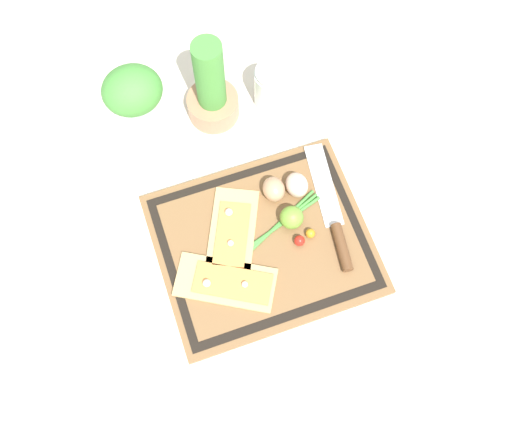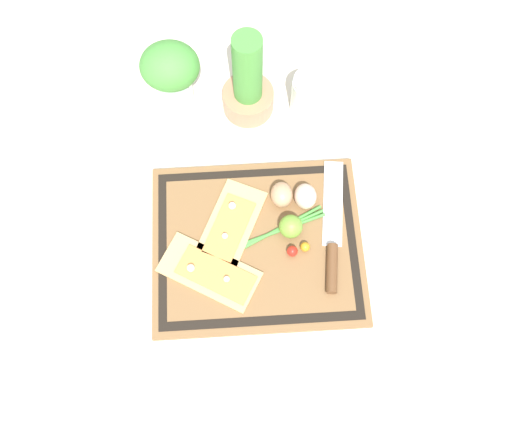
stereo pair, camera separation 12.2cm
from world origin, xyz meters
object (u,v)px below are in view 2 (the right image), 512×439
(egg_brown, at_px, (282,195))
(cherry_tomato_yellow, at_px, (305,247))
(lime, at_px, (291,227))
(pizza_slice_far, at_px, (231,223))
(cherry_tomato_red, at_px, (292,251))
(sauce_jar, at_px, (308,97))
(egg_pink, at_px, (305,196))
(pizza_slice_near, at_px, (211,273))
(herb_glass, at_px, (172,75))
(knife, at_px, (332,246))
(herb_pot, at_px, (246,86))

(egg_brown, height_order, cherry_tomato_yellow, egg_brown)
(egg_brown, distance_m, lime, 0.07)
(pizza_slice_far, xyz_separation_m, cherry_tomato_red, (0.12, -0.07, 0.01))
(cherry_tomato_red, relative_size, sauce_jar, 0.20)
(cherry_tomato_yellow, xyz_separation_m, sauce_jar, (0.04, 0.34, 0.02))
(egg_pink, bearing_deg, egg_brown, 172.26)
(pizza_slice_far, xyz_separation_m, cherry_tomato_yellow, (0.15, -0.06, 0.00))
(egg_pink, distance_m, cherry_tomato_red, 0.12)
(egg_brown, height_order, lime, lime)
(pizza_slice_far, bearing_deg, cherry_tomato_red, -29.97)
(pizza_slice_near, distance_m, sauce_jar, 0.44)
(pizza_slice_far, relative_size, cherry_tomato_red, 8.93)
(herb_glass, bearing_deg, egg_brown, -49.51)
(lime, relative_size, cherry_tomato_red, 2.18)
(knife, height_order, egg_pink, egg_pink)
(knife, distance_m, egg_brown, 0.15)
(egg_brown, relative_size, egg_pink, 1.00)
(herb_pot, height_order, sauce_jar, herb_pot)
(pizza_slice_far, distance_m, herb_pot, 0.30)
(sauce_jar, bearing_deg, lime, -101.82)
(cherry_tomato_yellow, height_order, herb_glass, herb_glass)
(lime, bearing_deg, cherry_tomato_red, -90.17)
(pizza_slice_near, xyz_separation_m, herb_pot, (0.09, 0.39, 0.06))
(knife, relative_size, sauce_jar, 2.60)
(pizza_slice_near, distance_m, cherry_tomato_yellow, 0.20)
(pizza_slice_near, distance_m, lime, 0.19)
(egg_pink, xyz_separation_m, cherry_tomato_yellow, (-0.01, -0.11, -0.01))
(pizza_slice_near, distance_m, pizza_slice_far, 0.11)
(lime, bearing_deg, herb_glass, 125.13)
(pizza_slice_near, height_order, sauce_jar, sauce_jar)
(pizza_slice_near, relative_size, egg_pink, 4.00)
(egg_pink, relative_size, lime, 1.11)
(pizza_slice_near, xyz_separation_m, pizza_slice_far, (0.05, 0.10, 0.00))
(knife, distance_m, herb_glass, 0.49)
(egg_pink, height_order, herb_pot, herb_pot)
(pizza_slice_far, xyz_separation_m, lime, (0.12, -0.02, 0.02))
(knife, relative_size, lime, 6.03)
(pizza_slice_near, xyz_separation_m, lime, (0.17, 0.08, 0.02))
(pizza_slice_far, xyz_separation_m, sauce_jar, (0.18, 0.28, 0.03))
(egg_pink, distance_m, sauce_jar, 0.23)
(pizza_slice_far, relative_size, sauce_jar, 1.76)
(egg_brown, distance_m, egg_pink, 0.05)
(lime, relative_size, herb_glass, 0.24)
(egg_pink, xyz_separation_m, herb_pot, (-0.11, 0.25, 0.04))
(sauce_jar, bearing_deg, egg_brown, -108.38)
(herb_pot, bearing_deg, lime, -76.91)
(pizza_slice_far, relative_size, cherry_tomato_yellow, 9.93)
(egg_brown, distance_m, cherry_tomato_yellow, 0.12)
(cherry_tomato_red, xyz_separation_m, cherry_tomato_yellow, (0.03, 0.01, -0.00))
(knife, bearing_deg, pizza_slice_near, -171.00)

